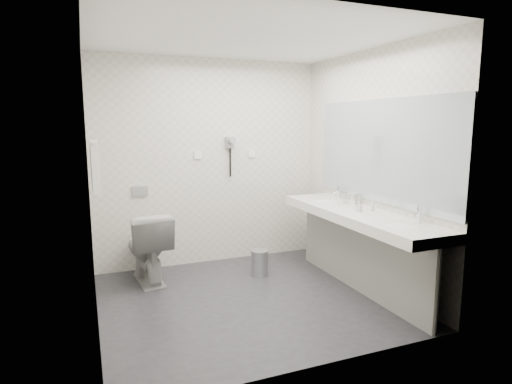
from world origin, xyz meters
name	(u,v)px	position (x,y,z in m)	size (l,w,h in m)	color
floor	(248,299)	(0.00, 0.00, 0.00)	(2.80, 2.80, 0.00)	#2A2A2F
ceiling	(247,37)	(0.00, 0.00, 2.50)	(2.80, 2.80, 0.00)	white
wall_back	(210,163)	(0.00, 1.30, 1.25)	(2.80, 2.80, 0.00)	silver
wall_front	(316,196)	(0.00, -1.30, 1.25)	(2.80, 2.80, 0.00)	silver
wall_left	(90,182)	(-1.40, 0.00, 1.25)	(2.60, 2.60, 0.00)	silver
wall_right	(369,169)	(1.40, 0.00, 1.25)	(2.60, 2.60, 0.00)	silver
vanity_counter	(357,216)	(1.12, -0.20, 0.80)	(0.55, 2.20, 0.10)	white
vanity_panel	(358,255)	(1.15, -0.20, 0.38)	(0.03, 2.15, 0.75)	gray
vanity_post_near	(436,291)	(1.18, -1.24, 0.38)	(0.06, 0.06, 0.75)	silver
vanity_post_far	(311,232)	(1.18, 0.84, 0.38)	(0.06, 0.06, 0.75)	silver
mirror	(381,151)	(1.39, -0.20, 1.45)	(0.02, 2.20, 1.05)	#B2BCC6
basin_near	(401,226)	(1.12, -0.85, 0.83)	(0.40, 0.31, 0.05)	white
basin_far	(324,202)	(1.12, 0.45, 0.83)	(0.40, 0.31, 0.05)	white
faucet_near	(419,214)	(1.32, -0.85, 0.92)	(0.04, 0.04, 0.15)	silver
faucet_far	(339,193)	(1.32, 0.45, 0.92)	(0.04, 0.04, 0.15)	silver
soap_bottle_a	(359,206)	(1.11, -0.25, 0.90)	(0.05, 0.05, 0.11)	white
soap_bottle_c	(373,205)	(1.27, -0.26, 0.90)	(0.04, 0.04, 0.11)	white
glass_left	(358,199)	(1.35, 0.12, 0.90)	(0.06, 0.06, 0.10)	silver
glass_right	(346,198)	(1.25, 0.20, 0.91)	(0.06, 0.06, 0.12)	silver
toilet	(148,247)	(-0.84, 0.88, 0.39)	(0.44, 0.78, 0.79)	white
flush_plate	(140,191)	(-0.85, 1.29, 0.95)	(0.18, 0.02, 0.12)	#B2B5BA
pedal_bin	(260,263)	(0.37, 0.58, 0.14)	(0.20, 0.20, 0.28)	#B2B5BA
bin_lid	(260,251)	(0.37, 0.58, 0.29)	(0.20, 0.20, 0.01)	#B2B5BA
towel_rail	(92,143)	(-1.35, 0.55, 1.55)	(0.02, 0.02, 0.62)	silver
towel_near	(95,167)	(-1.34, 0.41, 1.33)	(0.07, 0.24, 0.48)	white
towel_far	(95,165)	(-1.34, 0.69, 1.33)	(0.07, 0.24, 0.48)	white
dryer_cradle	(230,142)	(0.25, 1.27, 1.50)	(0.10, 0.04, 0.14)	#949699
dryer_barrel	(231,140)	(0.25, 1.20, 1.53)	(0.08, 0.08, 0.14)	#949699
dryer_cord	(230,163)	(0.25, 1.26, 1.25)	(0.02, 0.02, 0.35)	black
switch_plate_a	(198,155)	(-0.15, 1.29, 1.35)	(0.09, 0.02, 0.09)	white
switch_plate_b	(252,154)	(0.55, 1.29, 1.35)	(0.09, 0.02, 0.09)	white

